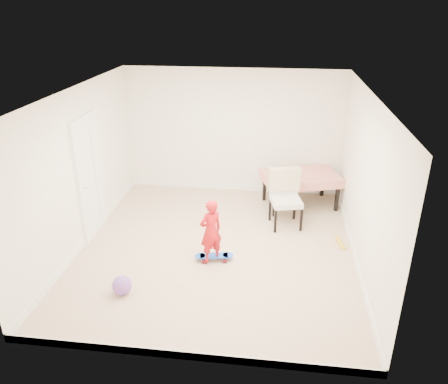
# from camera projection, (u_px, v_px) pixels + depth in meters

# --- Properties ---
(ground) EXTENTS (5.00, 5.00, 0.00)m
(ground) POSITION_uv_depth(u_px,v_px,m) (217.00, 248.00, 7.33)
(ground) COLOR #C7AA8A
(ground) RESTS_ON ground
(ceiling) EXTENTS (4.50, 5.00, 0.04)m
(ceiling) POSITION_uv_depth(u_px,v_px,m) (215.00, 94.00, 6.28)
(ceiling) COLOR white
(ceiling) RESTS_ON wall_back
(wall_back) EXTENTS (4.50, 0.04, 2.60)m
(wall_back) POSITION_uv_depth(u_px,v_px,m) (233.00, 132.00, 9.05)
(wall_back) COLOR white
(wall_back) RESTS_ON ground
(wall_front) EXTENTS (4.50, 0.04, 2.60)m
(wall_front) POSITION_uv_depth(u_px,v_px,m) (182.00, 264.00, 4.55)
(wall_front) COLOR white
(wall_front) RESTS_ON ground
(wall_left) EXTENTS (0.04, 5.00, 2.60)m
(wall_left) POSITION_uv_depth(u_px,v_px,m) (80.00, 170.00, 7.06)
(wall_left) COLOR white
(wall_left) RESTS_ON ground
(wall_right) EXTENTS (0.04, 5.00, 2.60)m
(wall_right) POSITION_uv_depth(u_px,v_px,m) (363.00, 183.00, 6.54)
(wall_right) COLOR white
(wall_right) RESTS_ON ground
(door) EXTENTS (0.11, 0.94, 2.11)m
(door) POSITION_uv_depth(u_px,v_px,m) (90.00, 179.00, 7.44)
(door) COLOR white
(door) RESTS_ON ground
(baseboard_back) EXTENTS (4.50, 0.02, 0.12)m
(baseboard_back) POSITION_uv_depth(u_px,v_px,m) (233.00, 187.00, 9.56)
(baseboard_back) COLOR white
(baseboard_back) RESTS_ON ground
(baseboard_front) EXTENTS (4.50, 0.02, 0.12)m
(baseboard_front) POSITION_uv_depth(u_px,v_px,m) (186.00, 355.00, 5.05)
(baseboard_front) COLOR white
(baseboard_front) RESTS_ON ground
(baseboard_left) EXTENTS (0.02, 5.00, 0.12)m
(baseboard_left) POSITION_uv_depth(u_px,v_px,m) (89.00, 237.00, 7.56)
(baseboard_left) COLOR white
(baseboard_left) RESTS_ON ground
(baseboard_right) EXTENTS (0.02, 5.00, 0.12)m
(baseboard_right) POSITION_uv_depth(u_px,v_px,m) (354.00, 254.00, 7.05)
(baseboard_right) COLOR white
(baseboard_right) RESTS_ON ground
(dining_table) EXTENTS (1.66, 1.31, 0.67)m
(dining_table) POSITION_uv_depth(u_px,v_px,m) (300.00, 190.00, 8.71)
(dining_table) COLOR red
(dining_table) RESTS_ON ground
(dining_chair) EXTENTS (0.71, 0.77, 1.05)m
(dining_chair) POSITION_uv_depth(u_px,v_px,m) (286.00, 200.00, 7.85)
(dining_chair) COLOR silver
(dining_chair) RESTS_ON ground
(skateboard) EXTENTS (0.64, 0.32, 0.09)m
(skateboard) POSITION_uv_depth(u_px,v_px,m) (214.00, 258.00, 6.98)
(skateboard) COLOR blue
(skateboard) RESTS_ON ground
(child) EXTENTS (0.45, 0.43, 1.04)m
(child) POSITION_uv_depth(u_px,v_px,m) (211.00, 233.00, 6.74)
(child) COLOR red
(child) RESTS_ON ground
(balloon) EXTENTS (0.28, 0.28, 0.28)m
(balloon) POSITION_uv_depth(u_px,v_px,m) (122.00, 285.00, 6.15)
(balloon) COLOR purple
(balloon) RESTS_ON ground
(foam_toy) EXTENTS (0.12, 0.40, 0.06)m
(foam_toy) POSITION_uv_depth(u_px,v_px,m) (340.00, 243.00, 7.43)
(foam_toy) COLOR yellow
(foam_toy) RESTS_ON ground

